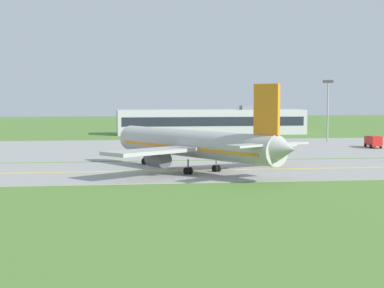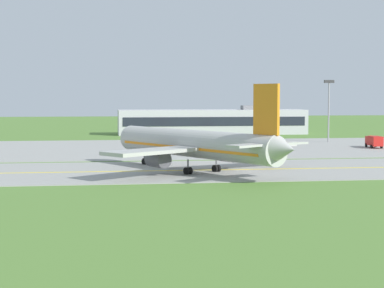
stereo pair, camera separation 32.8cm
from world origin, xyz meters
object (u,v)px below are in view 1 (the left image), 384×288
at_px(airplane_lead, 196,144).
at_px(apron_light_mast, 328,103).
at_px(service_truck_fuel, 373,141).
at_px(service_truck_catering, 266,142).
at_px(service_truck_baggage, 218,147).

relative_size(airplane_lead, apron_light_mast, 2.45).
bearing_deg(service_truck_fuel, airplane_lead, -138.21).
height_order(service_truck_catering, apron_light_mast, apron_light_mast).
relative_size(service_truck_catering, apron_light_mast, 0.45).
distance_m(airplane_lead, service_truck_baggage, 28.38).
xyz_separation_m(airplane_lead, service_truck_fuel, (43.43, 38.82, -2.60)).
distance_m(service_truck_baggage, apron_light_mast, 44.33).
distance_m(service_truck_baggage, service_truck_catering, 21.70).
height_order(airplane_lead, service_truck_fuel, airplane_lead).
height_order(service_truck_fuel, service_truck_catering, service_truck_fuel).
xyz_separation_m(service_truck_catering, apron_light_mast, (18.17, 13.04, 8.14)).
bearing_deg(apron_light_mast, service_truck_catering, -144.34).
bearing_deg(service_truck_catering, airplane_lead, -116.12).
distance_m(service_truck_baggage, service_truck_fuel, 37.23).
xyz_separation_m(airplane_lead, service_truck_baggage, (8.10, 27.07, -2.60)).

